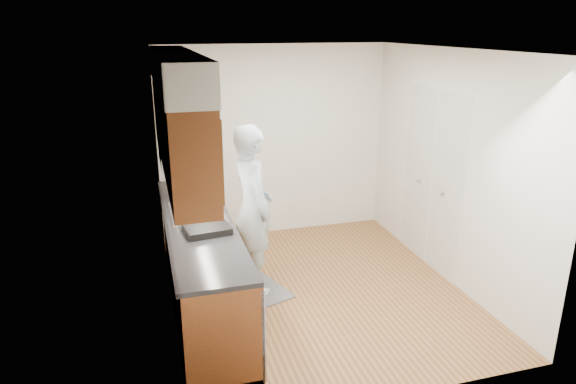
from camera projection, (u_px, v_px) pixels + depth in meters
The scene contains 14 objects.
floor at pixel (316, 290), 5.52m from camera, with size 3.50×3.50×0.00m, color olive.
ceiling at pixel (321, 50), 4.75m from camera, with size 3.50×3.50×0.00m, color white.
wall_left at pixel (165, 192), 4.74m from camera, with size 0.02×3.50×2.50m, color silver.
wall_right at pixel (450, 168), 5.53m from camera, with size 0.02×3.50×2.50m, color silver.
wall_back at pixel (274, 142), 6.74m from camera, with size 3.00×0.02×2.50m, color silver.
counter at pixel (202, 262), 5.06m from camera, with size 0.64×2.80×1.30m.
upper_cabinets at pixel (178, 115), 4.61m from camera, with size 0.47×2.80×1.21m.
closet_door at pixel (432, 180), 5.87m from camera, with size 0.02×1.22×2.05m, color white.
floor_mat at pixel (254, 287), 5.56m from camera, with size 0.50×0.85×0.02m, color slate.
person at pixel (252, 199), 5.25m from camera, with size 0.71×0.47×2.02m, color #9CB3BE.
soap_bottle_a at pixel (182, 186), 5.52m from camera, with size 0.09×0.09×0.25m, color white.
soap_bottle_b at pixel (191, 190), 5.47m from camera, with size 0.09×0.10×0.21m, color white.
soda_can at pixel (202, 190), 5.58m from camera, with size 0.07×0.07×0.13m, color maroon.
dish_rack at pixel (207, 229), 4.61m from camera, with size 0.39×0.33×0.06m, color black.
Camera 1 is at (-1.65, -4.65, 2.72)m, focal length 32.00 mm.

